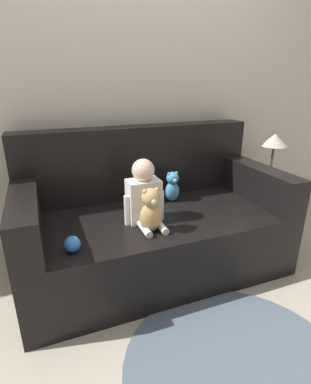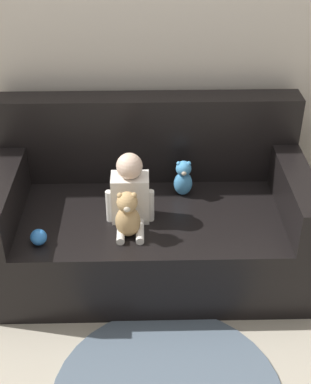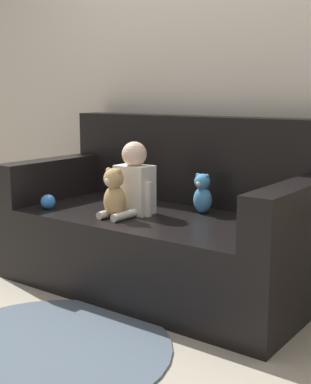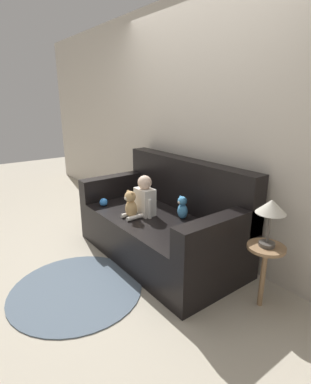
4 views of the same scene
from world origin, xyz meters
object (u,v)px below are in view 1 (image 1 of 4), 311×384
couch (152,222)px  person_baby (144,195)px  teddy_bear_brown (151,210)px  toy_ball (72,244)px  plush_toy_side (172,187)px  side_table (272,158)px

couch → person_baby: bearing=-124.5°
teddy_bear_brown → toy_ball: (-0.47, -0.06, -0.09)m
couch → toy_ball: (-0.60, -0.38, 0.15)m
plush_toy_side → toy_ball: (-0.79, -0.46, -0.07)m
person_baby → side_table: size_ratio=0.46×
couch → person_baby: size_ratio=4.37×
couch → toy_ball: size_ratio=20.45×
side_table → plush_toy_side: bearing=-179.1°
teddy_bear_brown → plush_toy_side: size_ratio=1.22×
teddy_bear_brown → plush_toy_side: teddy_bear_brown is taller
person_baby → plush_toy_side: (0.31, 0.24, -0.06)m
teddy_bear_brown → side_table: (1.26, 0.41, 0.10)m
side_table → teddy_bear_brown: bearing=-161.8°
toy_ball → side_table: (1.73, 0.47, 0.20)m
couch → side_table: (1.13, 0.10, 0.35)m
couch → toy_ball: bearing=-147.8°
teddy_bear_brown → plush_toy_side: (0.32, 0.40, -0.02)m
couch → side_table: size_ratio=2.01×
couch → side_table: couch is taller
couch → teddy_bear_brown: couch is taller
couch → teddy_bear_brown: size_ratio=6.43×
plush_toy_side → teddy_bear_brown: bearing=-129.1°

